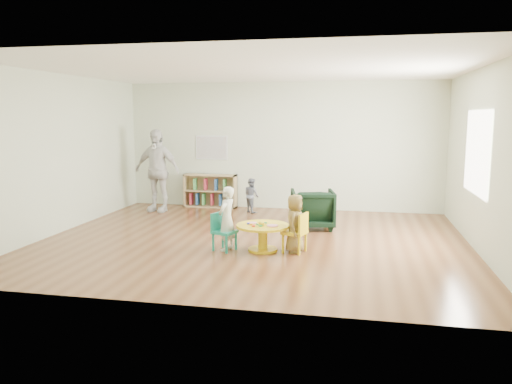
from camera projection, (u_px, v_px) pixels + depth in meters
room at (254, 126)px, 8.07m from camera, size 7.10×7.00×2.80m
activity_table at (263, 233)px, 7.67m from camera, size 0.82×0.82×0.45m
kid_chair_left at (222, 230)px, 7.70m from camera, size 0.40×0.40×0.59m
kid_chair_right at (297, 231)px, 7.55m from camera, size 0.41×0.41×0.61m
bookshelf at (210, 191)px, 11.39m from camera, size 1.20×0.30×0.75m
alphabet_poster at (212, 148)px, 11.36m from camera, size 0.74×0.01×0.54m
armchair at (312, 209)px, 9.21m from camera, size 0.90×0.92×0.72m
child_left at (227, 219)px, 7.66m from camera, size 0.32×0.41×1.00m
child_right at (295, 223)px, 7.56m from camera, size 0.31×0.46×0.89m
toddler at (252, 195)px, 10.71m from camera, size 0.46×0.46×0.75m
adult_caretaker at (157, 170)px, 10.79m from camera, size 1.09×0.56×1.79m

